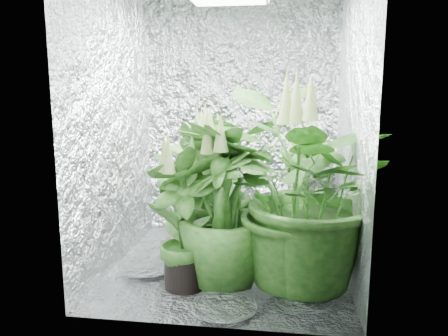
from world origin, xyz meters
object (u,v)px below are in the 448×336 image
plant_g (213,198)px  circulation_fan (316,237)px  plant_f (184,218)px  plant_a (216,187)px  plant_e (300,191)px  plant_d (224,207)px  plant_b (200,190)px  plant_c (300,188)px

plant_g → circulation_fan: plant_g is taller
plant_f → plant_a: bearing=79.4°
plant_f → plant_g: bearing=65.9°
plant_e → plant_d: bearing=177.4°
plant_b → plant_g: 0.57m
plant_b → plant_e: 1.12m
plant_d → circulation_fan: bearing=45.6°
plant_a → plant_f: plant_a is taller
plant_c → circulation_fan: plant_c is taller
plant_e → plant_f: bearing=-177.1°
plant_a → plant_g: 0.28m
plant_a → plant_d: same height
plant_f → plant_g: (0.13, 0.30, 0.06)m
plant_d → plant_e: bearing=-2.6°
circulation_fan → plant_f: bearing=-137.9°
plant_b → plant_f: (0.06, -0.83, 0.01)m
plant_f → plant_g: size_ratio=0.89×
plant_g → circulation_fan: bearing=28.1°
plant_a → plant_c: size_ratio=1.19×
plant_g → circulation_fan: size_ratio=3.55×
plant_d → plant_f: bearing=-166.9°
plant_d → plant_g: plant_d is taller
plant_c → plant_d: size_ratio=0.87×
plant_a → circulation_fan: (0.75, 0.11, -0.39)m
plant_b → plant_d: size_ratio=0.86×
plant_f → plant_e: bearing=2.9°
plant_b → plant_c: bearing=7.8°
plant_c → circulation_fan: size_ratio=3.12×
plant_a → plant_e: plant_e is taller
plant_g → plant_f: bearing=-114.1°
plant_f → plant_b: bearing=94.2°
plant_g → plant_e: bearing=-24.7°
plant_b → plant_f: bearing=-85.8°
plant_d → circulation_fan: size_ratio=3.57×
plant_a → plant_e: 0.81m
plant_b → plant_d: 0.83m
plant_a → plant_f: size_ratio=1.18×
plant_c → plant_f: size_ratio=0.99×
plant_e → circulation_fan: bearing=76.6°
plant_e → plant_f: size_ratio=1.35×
plant_g → plant_d: bearing=-65.8°
plant_e → plant_g: plant_e is taller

